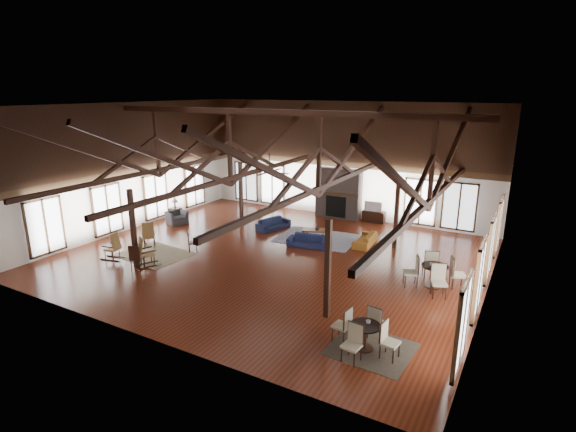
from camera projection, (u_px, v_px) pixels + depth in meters
The scene contains 31 objects.
floor at pixel (273, 256), 18.31m from camera, with size 16.00×16.00×0.00m, color #5A2113.
ceiling at pixel (271, 105), 16.66m from camera, with size 16.00×14.00×0.02m, color black.
wall_back at pixel (342, 160), 23.36m from camera, with size 16.00×0.02×6.00m, color white.
wall_front at pixel (132, 233), 11.62m from camera, with size 16.00×0.02×6.00m, color white.
wall_left at pixel (128, 167), 21.25m from camera, with size 0.02×14.00×6.00m, color white.
wall_right at pixel (496, 211), 13.72m from camera, with size 0.02×14.00×6.00m, color white.
roof_truss at pixel (272, 158), 17.20m from camera, with size 15.60×14.07×3.14m.
post_grid at pixel (273, 221), 17.89m from camera, with size 8.16×7.16×3.05m.
fireplace at pixel (338, 194), 23.55m from camera, with size 2.50×0.69×2.60m.
ceiling_fan at pixel (269, 171), 16.21m from camera, with size 1.60×1.60×0.75m.
sofa_navy_front at pixel (308, 241), 19.38m from camera, with size 1.75×0.69×0.51m, color #181D42.
sofa_navy_left at pixel (273, 224), 21.85m from camera, with size 0.69×1.76×0.51m, color #141A37.
sofa_orange at pixel (365, 239), 19.62m from camera, with size 0.68×1.74×0.51m, color #93581C.
coffee_table at pixel (315, 231), 20.38m from camera, with size 1.28×0.95×0.44m.
vase at pixel (317, 228), 20.22m from camera, with size 0.20×0.20×0.21m, color #B2B2B2.
armchair at pixel (177, 218), 22.68m from camera, with size 0.85×0.97×0.63m, color #303032.
side_table_lamp at pixel (175, 211), 23.26m from camera, with size 0.49×0.49×1.25m.
rocking_chair_a at pixel (149, 235), 19.30m from camera, with size 0.92×0.94×1.11m.
rocking_chair_b at pixel (144, 253), 17.16m from camera, with size 0.87×1.04×1.19m.
rocking_chair_c at pixel (114, 247), 17.89m from camera, with size 0.92×0.63×1.09m.
side_chair_a at pixel (190, 240), 18.71m from camera, with size 0.53×0.53×0.88m.
side_chair_b at pixel (136, 256), 16.71m from camera, with size 0.55×0.55×1.02m.
cafe_table_near at pixel (365, 332), 11.69m from camera, with size 1.90×1.90×0.98m.
cafe_table_far at pixel (434, 272), 15.37m from camera, with size 2.11×2.11×1.09m.
cup_near at pixel (368, 322), 11.68m from camera, with size 0.12×0.12×0.10m, color #B2B2B2.
cup_far at pixel (432, 264), 15.28m from camera, with size 0.12×0.12×0.10m, color #B2B2B2.
tv_console at pixel (374, 217), 22.97m from camera, with size 1.15×0.43×0.57m, color black.
television at pixel (374, 206), 22.84m from camera, with size 0.90×0.12×0.52m, color #B2B2B2.
rug_tan at pixel (155, 254), 18.51m from camera, with size 2.75×2.16×0.01m, color tan.
rug_navy at pixel (317, 238), 20.53m from camera, with size 3.50×2.63×0.01m, color #181C44.
rug_dark at pixel (371, 349), 11.81m from camera, with size 2.07×1.88×0.01m, color black.
Camera 1 is at (8.94, -14.66, 6.61)m, focal length 28.00 mm.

